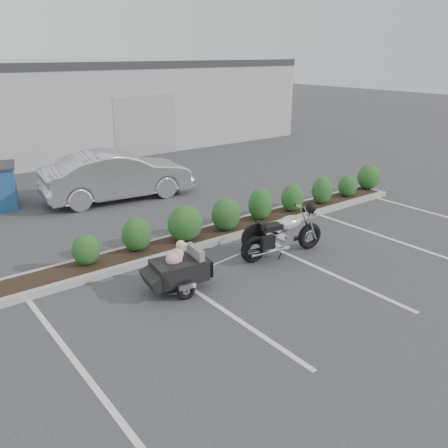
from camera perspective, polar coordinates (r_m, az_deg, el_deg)
ground at (r=10.09m, az=3.98°, el=-5.85°), size 90.00×90.00×0.00m
planter_kerb at (r=12.20m, az=0.71°, el=-0.70°), size 12.00×1.00×0.15m
building at (r=24.64m, az=-23.69°, el=12.87°), size 26.00×10.00×4.00m
motorcycle at (r=10.78m, az=7.12°, el=-1.28°), size 2.21×0.84×1.27m
pet_trailer at (r=9.23m, az=-5.52°, el=-5.45°), size 1.78×1.01×1.05m
sedan at (r=15.23m, az=-12.68°, el=5.74°), size 4.77×2.19×1.51m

